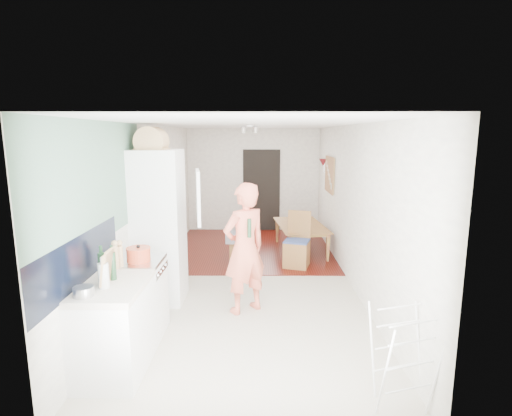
{
  "coord_description": "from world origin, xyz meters",
  "views": [
    {
      "loc": [
        0.13,
        -6.22,
        2.35
      ],
      "look_at": [
        0.09,
        0.2,
        1.17
      ],
      "focal_mm": 28.0,
      "sensor_mm": 36.0,
      "label": 1
    }
  ],
  "objects_px": {
    "person": "(245,237)",
    "stool": "(238,252)",
    "drying_rack": "(403,360)",
    "dining_chair": "(297,240)",
    "dining_table": "(302,240)"
  },
  "relations": [
    {
      "from": "person",
      "to": "stool",
      "type": "relative_size",
      "value": 5.05
    },
    {
      "from": "person",
      "to": "drying_rack",
      "type": "height_order",
      "value": "person"
    },
    {
      "from": "person",
      "to": "stool",
      "type": "bearing_deg",
      "value": -120.75
    },
    {
      "from": "dining_chair",
      "to": "stool",
      "type": "xyz_separation_m",
      "value": [
        -1.07,
        0.27,
        -0.3
      ]
    },
    {
      "from": "dining_chair",
      "to": "stool",
      "type": "bearing_deg",
      "value": -176.98
    },
    {
      "from": "stool",
      "to": "dining_chair",
      "type": "bearing_deg",
      "value": -13.96
    },
    {
      "from": "dining_chair",
      "to": "drying_rack",
      "type": "xyz_separation_m",
      "value": [
        0.57,
        -3.74,
        -0.06
      ]
    },
    {
      "from": "person",
      "to": "dining_chair",
      "type": "bearing_deg",
      "value": -151.57
    },
    {
      "from": "person",
      "to": "drying_rack",
      "type": "distance_m",
      "value": 2.46
    },
    {
      "from": "dining_table",
      "to": "dining_chair",
      "type": "xyz_separation_m",
      "value": [
        -0.2,
        -0.97,
        0.26
      ]
    },
    {
      "from": "dining_table",
      "to": "stool",
      "type": "relative_size",
      "value": 3.33
    },
    {
      "from": "dining_table",
      "to": "stool",
      "type": "xyz_separation_m",
      "value": [
        -1.26,
        -0.71,
        -0.03
      ]
    },
    {
      "from": "dining_table",
      "to": "person",
      "type": "bearing_deg",
      "value": 152.77
    },
    {
      "from": "person",
      "to": "dining_chair",
      "type": "distance_m",
      "value": 2.09
    },
    {
      "from": "dining_table",
      "to": "drying_rack",
      "type": "height_order",
      "value": "drying_rack"
    }
  ]
}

